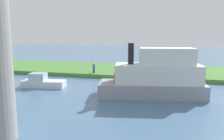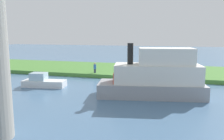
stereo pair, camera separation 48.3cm
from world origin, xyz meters
name	(u,v)px [view 2 (the right image)]	position (x,y,z in m)	size (l,w,h in m)	color
ground_plane	(135,80)	(0.00, 0.00, 0.00)	(160.00, 160.00, 0.00)	#4C7093
grassy_bank	(142,71)	(0.00, -6.00, 0.25)	(80.00, 12.00, 0.50)	#4C8438
person_on_bank	(95,68)	(5.75, -1.02, 1.20)	(0.47, 0.47, 1.39)	#2D334C
mooring_post	(189,73)	(-6.43, -1.87, 0.86)	(0.20, 0.20, 0.72)	brown
houseboat_blue	(155,77)	(-2.97, 6.91, 1.83)	(10.10, 4.88, 4.95)	#99999E
pontoon_yellow	(43,82)	(9.23, 6.19, 0.55)	(4.83, 2.31, 1.55)	white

